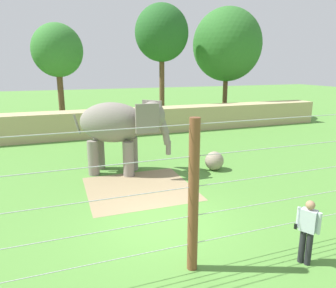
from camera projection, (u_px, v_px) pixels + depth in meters
ground_plane at (163, 221)px, 9.92m from camera, size 120.00×120.00×0.00m
dirt_patch at (140, 188)px, 12.61m from camera, size 4.16×4.00×0.01m
embankment_wall at (99, 123)px, 21.91m from camera, size 36.00×1.80×1.78m
elephant at (120, 126)px, 14.00m from camera, size 4.09×2.92×3.29m
enrichment_ball at (214, 161)px, 14.78m from camera, size 0.88×0.88×0.88m
cable_fence at (196, 197)px, 7.22m from camera, size 10.72×0.25×3.70m
zookeeper at (307, 229)px, 7.62m from camera, size 0.40×0.54×1.67m
tree_far_left at (162, 34)px, 26.44m from camera, size 4.51×4.51×9.84m
tree_left_of_centre at (227, 45)px, 28.97m from camera, size 6.30×6.30×9.97m
tree_right_of_centre at (57, 51)px, 23.15m from camera, size 3.70×3.70×7.83m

